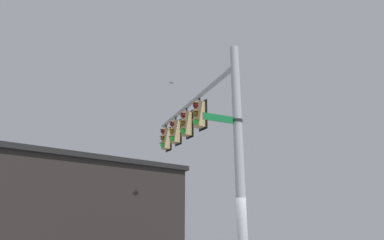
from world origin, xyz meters
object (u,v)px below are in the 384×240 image
(traffic_light_nearest_pole, at_px, (199,114))
(traffic_light_arm_end, at_px, (166,139))
(street_name_sign, at_px, (229,120))
(traffic_light_mid_outer, at_px, (175,132))
(traffic_light_mid_inner, at_px, (186,124))
(bird_flying, at_px, (171,83))

(traffic_light_nearest_pole, relative_size, traffic_light_arm_end, 1.00)
(traffic_light_arm_end, relative_size, street_name_sign, 0.98)
(traffic_light_arm_end, bearing_deg, traffic_light_mid_outer, 169.79)
(traffic_light_nearest_pole, relative_size, street_name_sign, 0.98)
(traffic_light_mid_inner, xyz_separation_m, traffic_light_arm_end, (2.57, -0.46, 0.00))
(traffic_light_arm_end, distance_m, bird_flying, 4.03)
(traffic_light_nearest_pole, distance_m, traffic_light_mid_inner, 1.31)
(traffic_light_arm_end, xyz_separation_m, bird_flying, (1.16, -0.95, 3.74))
(traffic_light_nearest_pole, relative_size, bird_flying, 3.87)
(bird_flying, bearing_deg, traffic_light_nearest_pole, 161.87)
(traffic_light_arm_end, bearing_deg, street_name_sign, 167.30)
(street_name_sign, bearing_deg, traffic_light_mid_outer, -13.31)
(traffic_light_mid_outer, xyz_separation_m, bird_flying, (2.45, -1.18, 3.74))
(traffic_light_mid_inner, height_order, traffic_light_arm_end, same)
(traffic_light_arm_end, distance_m, street_name_sign, 6.77)
(traffic_light_mid_inner, relative_size, street_name_sign, 0.98)
(traffic_light_arm_end, relative_size, bird_flying, 3.87)
(traffic_light_nearest_pole, bearing_deg, traffic_light_mid_outer, -10.21)
(traffic_light_nearest_pole, relative_size, traffic_light_mid_outer, 1.00)
(street_name_sign, bearing_deg, bird_flying, -17.48)
(traffic_light_mid_inner, bearing_deg, street_name_sign, 165.70)
(traffic_light_nearest_pole, bearing_deg, street_name_sign, 163.76)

